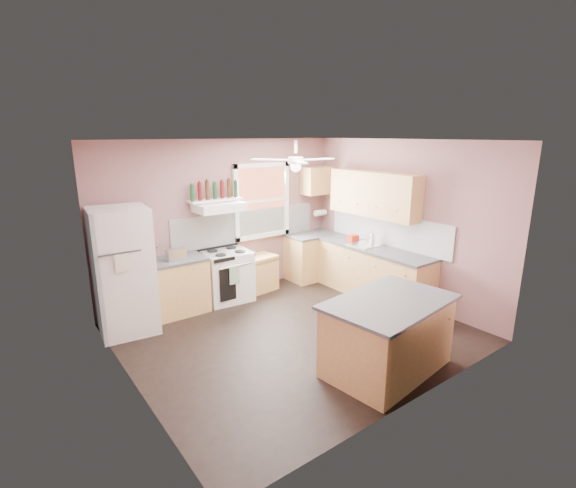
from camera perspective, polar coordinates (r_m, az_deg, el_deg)
floor at (r=6.14m, az=0.95°, el=-12.07°), size 4.50×4.50×0.00m
ceiling at (r=5.48m, az=1.07°, el=13.99°), size 4.50×4.50×0.00m
wall_back at (r=7.33m, az=-8.75°, el=3.42°), size 4.50×0.05×2.70m
wall_right at (r=7.24m, az=15.41°, el=2.93°), size 0.05×4.00×2.70m
wall_left at (r=4.69m, az=-21.64°, el=-4.05°), size 0.05×4.00×2.70m
backsplash_back at (r=7.54m, az=-5.54°, el=2.50°), size 2.90×0.03×0.55m
backsplash_right at (r=7.43m, az=13.31°, el=1.98°), size 0.03×2.60×0.55m
window_view at (r=7.62m, az=-3.67°, el=5.91°), size 1.00×0.02×1.20m
window_frame at (r=7.60m, az=-3.56°, el=5.89°), size 1.16×0.07×1.36m
refrigerator at (r=6.32m, az=-21.58°, el=-3.50°), size 0.85×0.83×1.81m
base_cabinet_left at (r=6.87m, az=-14.99°, el=-5.70°), size 0.90×0.60×0.86m
counter_left at (r=6.73m, az=-15.24°, el=-2.11°), size 0.92×0.62×0.04m
toaster at (r=6.62m, az=-15.08°, el=-1.37°), size 0.29×0.17×0.18m
stove at (r=7.21m, az=-8.31°, el=-4.33°), size 0.82×0.71×0.86m
range_hood at (r=6.93m, az=-9.43°, el=5.01°), size 0.78×0.50×0.14m
bottle_shelf at (r=7.02m, az=-9.92°, el=5.94°), size 0.90×0.26×0.03m
cart at (r=7.61m, az=-4.13°, el=-4.02°), size 0.69×0.50×0.65m
base_cabinet_corner at (r=8.24m, az=3.37°, el=-1.73°), size 1.00×0.60×0.86m
base_cabinet_right at (r=7.42m, az=11.55°, el=-3.92°), size 0.60×2.20×0.86m
counter_corner at (r=8.13m, az=3.42°, el=1.31°), size 1.02×0.62×0.04m
counter_right at (r=7.29m, az=11.67°, el=-0.58°), size 0.62×2.22×0.04m
sink at (r=7.41m, az=10.53°, el=-0.14°), size 0.55×0.45×0.03m
faucet at (r=7.51m, az=11.39°, el=0.60°), size 0.03×0.03×0.14m
upper_cabinet_right at (r=7.34m, az=11.61°, el=6.72°), size 0.33×1.80×0.76m
upper_cabinet_corner at (r=8.18m, az=4.02°, el=8.64°), size 0.60×0.33×0.52m
paper_towel at (r=8.37m, az=4.43°, el=4.28°), size 0.26×0.12×0.12m
island at (r=5.25m, az=13.43°, el=-12.24°), size 1.58×1.11×0.86m
island_top at (r=5.06m, az=13.74°, el=-7.69°), size 1.68×1.21×0.04m
ceiling_fan_hub at (r=5.49m, az=1.06°, el=11.38°), size 0.20×0.20×0.08m
soap_bottle at (r=7.43m, az=11.43°, el=0.85°), size 0.12×0.12×0.24m
red_caddy at (r=7.65m, az=8.90°, el=0.84°), size 0.18×0.12×0.10m
wine_bottles at (r=7.00m, az=-9.97°, el=7.23°), size 0.86×0.06×0.31m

